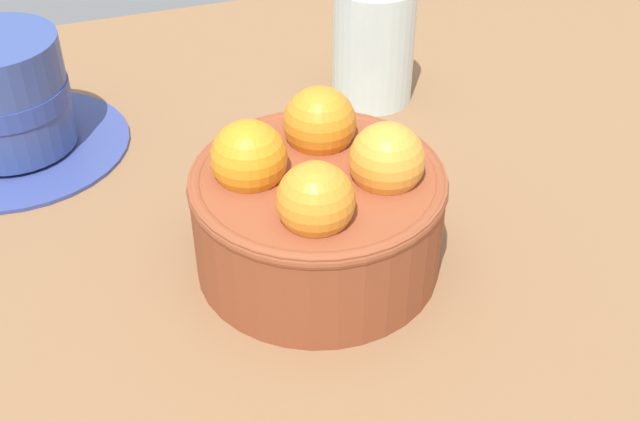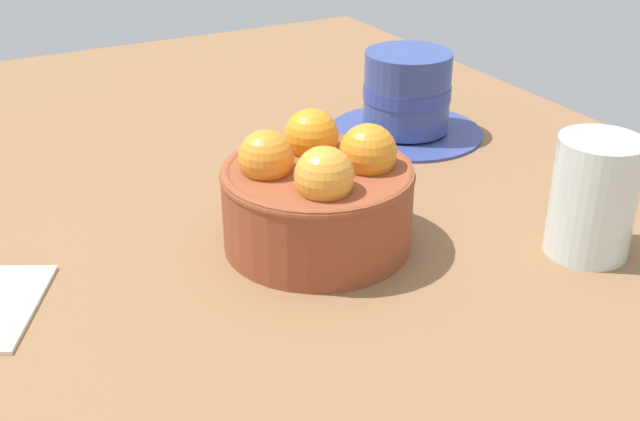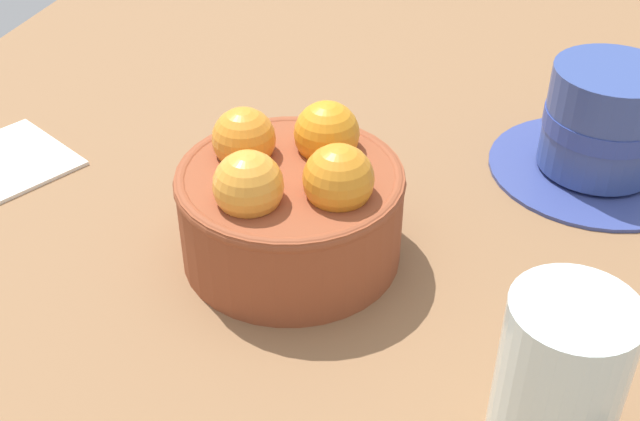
{
  "view_description": "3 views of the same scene",
  "coord_description": "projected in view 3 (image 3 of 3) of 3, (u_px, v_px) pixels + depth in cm",
  "views": [
    {
      "loc": [
        12.57,
        35.91,
        33.38
      ],
      "look_at": [
        -0.38,
        -0.68,
        3.42
      ],
      "focal_mm": 45.99,
      "sensor_mm": 36.0,
      "label": 1
    },
    {
      "loc": [
        -48.82,
        26.02,
        31.23
      ],
      "look_at": [
        -0.41,
        -0.0,
        3.16
      ],
      "focal_mm": 44.9,
      "sensor_mm": 36.0,
      "label": 2
    },
    {
      "loc": [
        -41.17,
        -14.55,
        35.27
      ],
      "look_at": [
        1.56,
        -1.55,
        2.84
      ],
      "focal_mm": 45.92,
      "sensor_mm": 36.0,
      "label": 3
    }
  ],
  "objects": [
    {
      "name": "water_glass",
      "position": [
        560.0,
        377.0,
        0.41
      ],
      "size": [
        6.41,
        6.41,
        9.39
      ],
      "primitive_type": "cylinder",
      "color": "silver",
      "rests_on": "ground_plane"
    },
    {
      "name": "coffee_cup",
      "position": [
        603.0,
        127.0,
        0.62
      ],
      "size": [
        16.31,
        16.31,
        8.76
      ],
      "color": "#364488",
      "rests_on": "ground_plane"
    },
    {
      "name": "terracotta_bowl",
      "position": [
        291.0,
        202.0,
        0.53
      ],
      "size": [
        14.95,
        14.95,
        9.88
      ],
      "color": "brown",
      "rests_on": "ground_plane"
    },
    {
      "name": "ground_plane",
      "position": [
        292.0,
        272.0,
        0.57
      ],
      "size": [
        129.53,
        80.33,
        3.47
      ],
      "primitive_type": "cube",
      "color": "brown"
    }
  ]
}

